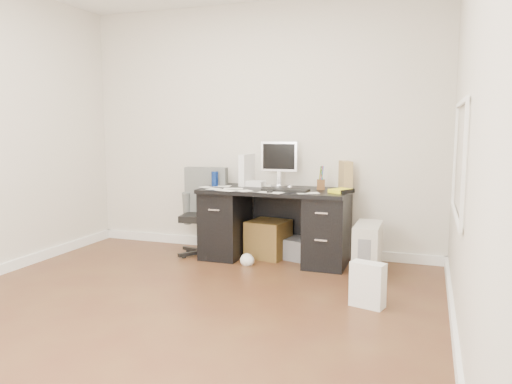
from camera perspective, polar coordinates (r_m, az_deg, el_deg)
ground at (r=3.92m, az=-9.50°, el=-13.30°), size 4.00×4.00×0.00m
room_shell at (r=3.69m, az=-9.40°, el=11.63°), size 4.02×4.02×2.71m
desk at (r=5.17m, az=2.18°, el=-3.49°), size 1.50×0.70×0.75m
loose_papers at (r=5.13m, az=-0.11°, el=0.40°), size 1.10×0.60×0.00m
lcd_monitor at (r=5.28m, az=2.65°, el=3.24°), size 0.40×0.25×0.49m
keyboard at (r=4.92m, az=3.39°, el=0.22°), size 0.47×0.18×0.03m
computer_mouse at (r=5.03m, az=3.88°, el=0.53°), size 0.07×0.07×0.05m
travel_mug at (r=5.33m, az=-4.73°, el=1.50°), size 0.10×0.10×0.16m
white_binder at (r=5.41m, az=-1.07°, el=2.57°), size 0.15×0.30×0.34m
magazine_file at (r=5.20m, az=10.19°, el=1.94°), size 0.21×0.27×0.28m
pen_cup at (r=5.09m, az=7.44°, el=1.63°), size 0.12×0.12×0.24m
yellow_book at (r=4.89m, az=9.71°, el=0.14°), size 0.24×0.26×0.04m
paper_remote at (r=4.85m, az=1.86°, el=0.09°), size 0.28×0.24×0.02m
office_chair at (r=5.39m, az=-6.13°, el=-2.30°), size 0.60×0.60×0.94m
pc_tower at (r=4.72m, az=12.62°, el=-6.58°), size 0.22×0.50×0.50m
shopping_bag at (r=4.00m, az=12.64°, el=-10.29°), size 0.30×0.25×0.35m
wicker_basket at (r=5.34m, az=1.42°, el=-5.37°), size 0.45×0.45×0.39m
desk_printer at (r=5.33m, az=4.50°, el=-6.40°), size 0.44×0.40×0.21m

